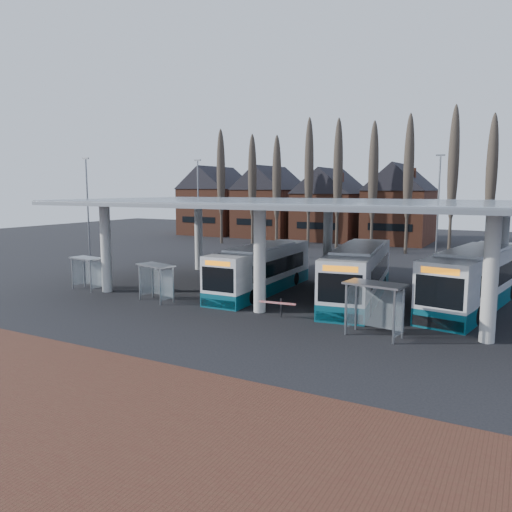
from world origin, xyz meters
The scene contains 15 objects.
ground centered at (0.00, 0.00, 0.00)m, with size 140.00×140.00×0.00m, color black.
brick_strip centered at (0.00, -12.00, 0.01)m, with size 70.00×10.00×0.03m, color #502E20.
station_canopy centered at (0.00, 8.00, 5.68)m, with size 32.00×16.00×6.34m.
poplar_row centered at (0.00, 33.00, 8.78)m, with size 45.10×1.10×14.50m.
townhouse_row centered at (-15.75, 44.00, 5.94)m, with size 36.80×10.30×12.25m.
lamp_post_a centered at (-18.00, 22.00, 5.34)m, with size 0.80×0.16×10.17m.
lamp_post_b centered at (6.00, 26.00, 5.34)m, with size 0.80×0.16×10.17m.
lamp_post_d centered at (-26.00, 14.00, 5.34)m, with size 0.80×0.16×10.17m.
bus_1 centered at (-2.62, 7.70, 1.52)m, with size 2.80×11.65×3.22m.
bus_2 centered at (4.02, 8.37, 1.64)m, with size 4.47×12.74×3.47m.
bus_3 centered at (10.78, 9.74, 1.68)m, with size 4.88×13.11×3.57m.
shelter_0 centered at (-13.71, 2.46, 1.67)m, with size 2.61×1.55×2.29m.
shelter_1 centered at (-7.07, 1.97, 1.71)m, with size 2.76×1.83×2.35m.
shelter_2 centered at (7.15, 0.98, 1.91)m, with size 3.00×1.81×2.63m.
barrier centered at (1.62, 1.64, 0.81)m, with size 2.10×0.69×1.05m.
Camera 1 is at (13.35, -22.37, 7.08)m, focal length 35.00 mm.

